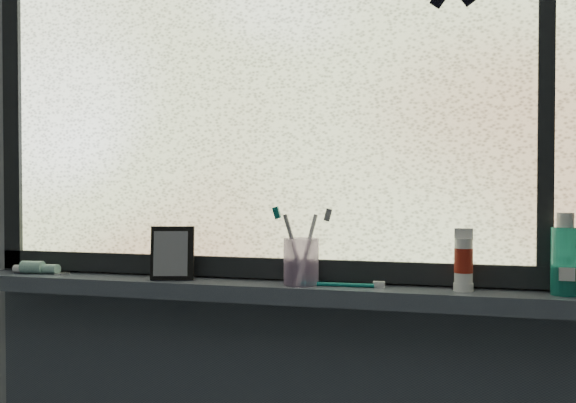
# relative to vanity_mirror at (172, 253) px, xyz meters

# --- Properties ---
(wall_back) EXTENTS (3.00, 0.01, 2.50)m
(wall_back) POSITION_rel_vanity_mirror_xyz_m (0.27, 0.09, 0.16)
(wall_back) COLOR #9EA3A8
(wall_back) RESTS_ON ground
(windowsill) EXTENTS (1.62, 0.14, 0.04)m
(windowsill) POSITION_rel_vanity_mirror_xyz_m (0.27, 0.02, -0.09)
(windowsill) COLOR #434B5A
(windowsill) RESTS_ON wall_back
(window_pane) EXTENTS (1.50, 0.01, 1.00)m
(window_pane) POSITION_rel_vanity_mirror_xyz_m (0.27, 0.07, 0.44)
(window_pane) COLOR silver
(window_pane) RESTS_ON wall_back
(frame_bottom) EXTENTS (1.60, 0.03, 0.05)m
(frame_bottom) POSITION_rel_vanity_mirror_xyz_m (0.27, 0.06, -0.04)
(frame_bottom) COLOR black
(frame_bottom) RESTS_ON windowsill
(frame_left) EXTENTS (0.05, 0.03, 1.10)m
(frame_left) POSITION_rel_vanity_mirror_xyz_m (-0.51, 0.06, 0.44)
(frame_left) COLOR black
(frame_left) RESTS_ON wall_back
(frame_mullion) EXTENTS (0.03, 0.03, 1.00)m
(frame_mullion) POSITION_rel_vanity_mirror_xyz_m (0.87, 0.06, 0.44)
(frame_mullion) COLOR black
(frame_mullion) RESTS_ON wall_back
(vanity_mirror) EXTENTS (0.12, 0.08, 0.13)m
(vanity_mirror) POSITION_rel_vanity_mirror_xyz_m (0.00, 0.00, 0.00)
(vanity_mirror) COLOR black
(vanity_mirror) RESTS_ON windowsill
(toothpaste_tube) EXTENTS (0.19, 0.05, 0.03)m
(toothpaste_tube) POSITION_rel_vanity_mirror_xyz_m (-0.39, 0.01, -0.05)
(toothpaste_tube) COLOR silver
(toothpaste_tube) RESTS_ON windowsill
(toothbrush_cup) EXTENTS (0.09, 0.09, 0.11)m
(toothbrush_cup) POSITION_rel_vanity_mirror_xyz_m (0.33, 0.01, -0.01)
(toothbrush_cup) COLOR #C9A3D8
(toothbrush_cup) RESTS_ON windowsill
(toothbrush_lying) EXTENTS (0.21, 0.03, 0.01)m
(toothbrush_lying) POSITION_rel_vanity_mirror_xyz_m (0.41, 0.00, -0.06)
(toothbrush_lying) COLOR #0C716A
(toothbrush_lying) RESTS_ON windowsill
(mouthwash_bottle) EXTENTS (0.07, 0.07, 0.14)m
(mouthwash_bottle) POSITION_rel_vanity_mirror_xyz_m (0.90, 0.02, 0.02)
(mouthwash_bottle) COLOR teal
(mouthwash_bottle) RESTS_ON windowsill
(cream_tube) EXTENTS (0.05, 0.05, 0.10)m
(cream_tube) POSITION_rel_vanity_mirror_xyz_m (0.70, 0.01, 0.01)
(cream_tube) COLOR silver
(cream_tube) RESTS_ON windowsill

